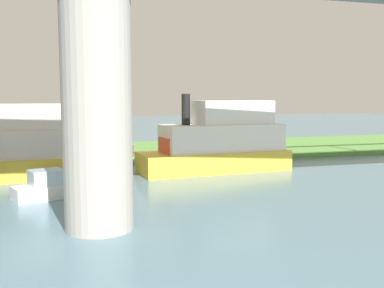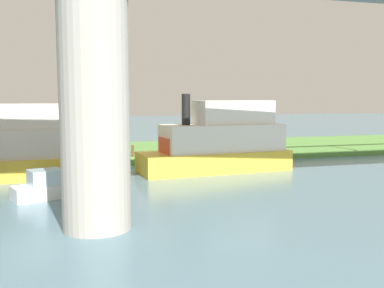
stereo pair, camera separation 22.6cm
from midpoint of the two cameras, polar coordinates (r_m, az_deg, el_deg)
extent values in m
plane|color=slate|center=(32.94, -4.68, -2.63)|extent=(160.00, 160.00, 0.00)
cube|color=#5B9342|center=(38.76, -6.39, -0.95)|extent=(80.00, 12.00, 0.50)
cylinder|color=#9E998E|center=(16.88, -12.03, 5.09)|extent=(2.58, 2.58, 9.52)
cylinder|color=#2D334C|center=(34.83, -12.68, -1.00)|extent=(0.29, 0.29, 0.55)
cylinder|color=gold|center=(34.77, -12.71, -0.06)|extent=(0.43, 0.43, 0.60)
sphere|color=tan|center=(34.73, -12.72, 0.63)|extent=(0.24, 0.24, 0.24)
cylinder|color=brown|center=(33.62, -7.42, -0.88)|extent=(0.20, 0.20, 0.86)
cube|color=gold|center=(29.94, 3.09, -2.20)|extent=(10.40, 4.28, 1.35)
cube|color=white|center=(29.99, 4.09, 0.84)|extent=(8.35, 3.76, 1.80)
cube|color=white|center=(30.22, 5.47, 4.08)|extent=(5.28, 3.01, 1.58)
cylinder|color=black|center=(28.87, -0.56, 4.45)|extent=(0.56, 0.56, 2.03)
cube|color=#D84C2D|center=(28.80, -1.81, -0.16)|extent=(1.98, 2.18, 1.01)
cube|color=gold|center=(29.16, -20.80, -2.87)|extent=(9.95, 3.74, 1.31)
cube|color=beige|center=(28.95, -19.84, 0.15)|extent=(7.98, 3.32, 1.74)
cube|color=beige|center=(28.82, -18.44, 3.43)|extent=(5.02, 2.72, 1.52)
cube|color=white|center=(23.44, -16.64, -5.66)|extent=(4.54, 2.88, 0.66)
cube|color=silver|center=(23.13, -18.04, -4.06)|extent=(1.86, 1.67, 0.76)
camera|label=1|loc=(0.11, -89.77, 0.02)|focal=41.53mm
camera|label=2|loc=(0.11, 90.23, -0.02)|focal=41.53mm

